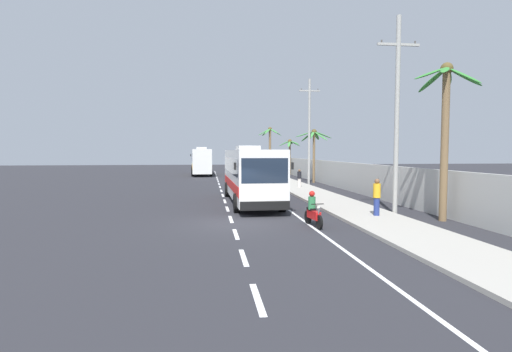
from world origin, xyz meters
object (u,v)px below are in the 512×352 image
(motorcycle_trailing, at_px, (313,212))
(palm_fourth, at_px, (446,115))
(palm_nearest, at_px, (270,141))
(pedestrian_midwalk, at_px, (299,178))
(palm_third, at_px, (314,142))
(palm_second, at_px, (290,148))
(coach_bus_foreground, at_px, (250,173))
(pedestrian_near_kerb, at_px, (377,196))
(motorcycle_beside_bus, at_px, (260,180))
(utility_pole_nearest, at_px, (397,113))
(utility_pole_mid, at_px, (309,130))
(coach_bus_far_lane, at_px, (201,161))

(motorcycle_trailing, bearing_deg, palm_fourth, 4.83)
(motorcycle_trailing, bearing_deg, palm_nearest, 83.93)
(pedestrian_midwalk, distance_m, palm_third, 7.77)
(motorcycle_trailing, relative_size, palm_second, 0.40)
(coach_bus_foreground, bearing_deg, pedestrian_near_kerb, -50.89)
(motorcycle_trailing, bearing_deg, motorcycle_beside_bus, 89.76)
(motorcycle_trailing, bearing_deg, pedestrian_midwalk, 78.97)
(palm_second, bearing_deg, motorcycle_trailing, -100.08)
(motorcycle_beside_bus, xyz_separation_m, palm_third, (6.28, 5.25, 3.57))
(palm_third, distance_m, palm_fourth, 23.17)
(coach_bus_foreground, bearing_deg, palm_second, 73.68)
(motorcycle_beside_bus, xyz_separation_m, palm_second, (6.63, 19.30, 3.00))
(motorcycle_trailing, bearing_deg, pedestrian_near_kerb, 24.33)
(coach_bus_foreground, height_order, palm_fourth, palm_fourth)
(utility_pole_nearest, xyz_separation_m, palm_second, (1.70, 35.20, -1.57))
(utility_pole_nearest, bearing_deg, pedestrian_near_kerb, -146.76)
(motorcycle_beside_bus, bearing_deg, utility_pole_nearest, -72.74)
(pedestrian_near_kerb, relative_size, palm_nearest, 0.27)
(coach_bus_foreground, bearing_deg, palm_nearest, 78.94)
(utility_pole_nearest, xyz_separation_m, utility_pole_mid, (0.15, 18.44, 0.05))
(palm_fourth, bearing_deg, palm_third, 90.13)
(utility_pole_mid, bearing_deg, pedestrian_near_kerb, -94.54)
(palm_second, bearing_deg, palm_fourth, -90.46)
(pedestrian_midwalk, height_order, palm_nearest, palm_nearest)
(motorcycle_beside_bus, distance_m, palm_second, 20.63)
(pedestrian_midwalk, xyz_separation_m, palm_third, (2.98, 6.37, 3.29))
(utility_pole_nearest, relative_size, palm_fourth, 1.37)
(utility_pole_mid, relative_size, palm_fourth, 1.38)
(motorcycle_trailing, distance_m, palm_nearest, 39.88)
(palm_nearest, relative_size, palm_second, 1.36)
(motorcycle_beside_bus, distance_m, palm_fourth, 19.47)
(coach_bus_foreground, relative_size, pedestrian_near_kerb, 6.57)
(motorcycle_trailing, xyz_separation_m, pedestrian_midwalk, (3.38, 17.33, 0.31))
(motorcycle_trailing, relative_size, palm_fourth, 0.27)
(pedestrian_near_kerb, height_order, palm_second, palm_second)
(pedestrian_near_kerb, height_order, palm_nearest, palm_nearest)
(palm_nearest, bearing_deg, coach_bus_far_lane, -176.19)
(utility_pole_mid, distance_m, palm_nearest, 18.49)
(motorcycle_trailing, distance_m, palm_third, 24.80)
(pedestrian_midwalk, distance_m, utility_pole_nearest, 15.48)
(coach_bus_foreground, bearing_deg, palm_third, 61.68)
(palm_nearest, distance_m, palm_fourth, 38.97)
(utility_pole_nearest, bearing_deg, palm_second, 87.24)
(palm_second, xyz_separation_m, palm_third, (-0.35, -14.05, 0.57))
(palm_third, xyz_separation_m, palm_fourth, (0.05, -23.16, 0.73))
(motorcycle_trailing, height_order, palm_nearest, palm_nearest)
(palm_second, relative_size, palm_third, 0.89)
(motorcycle_trailing, height_order, utility_pole_mid, utility_pole_mid)
(coach_bus_far_lane, height_order, motorcycle_trailing, coach_bus_far_lane)
(motorcycle_trailing, xyz_separation_m, palm_third, (6.36, 23.70, 3.61))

